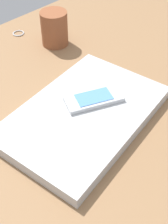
% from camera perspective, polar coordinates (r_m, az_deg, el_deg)
% --- Properties ---
extents(desk_surface, '(1.20, 0.80, 0.03)m').
position_cam_1_polar(desk_surface, '(0.68, -1.22, 1.50)').
color(desk_surface, olive).
rests_on(desk_surface, ground).
extents(laptop_closed, '(0.36, 0.26, 0.03)m').
position_cam_1_polar(laptop_closed, '(0.62, 0.00, -0.49)').
color(laptop_closed, '#B7BABC').
rests_on(laptop_closed, desk_surface).
extents(cell_phone_on_laptop, '(0.13, 0.10, 0.01)m').
position_cam_1_polar(cell_phone_on_laptop, '(0.63, 1.71, 2.42)').
color(cell_phone_on_laptop, silver).
rests_on(cell_phone_on_laptop, laptop_closed).
extents(key_ring, '(0.03, 0.03, 0.00)m').
position_cam_1_polar(key_ring, '(0.92, -12.08, 14.12)').
color(key_ring, silver).
rests_on(key_ring, desk_surface).
extents(pen_cup, '(0.07, 0.07, 0.09)m').
position_cam_1_polar(pen_cup, '(0.84, -5.53, 15.21)').
color(pen_cup, brown).
rests_on(pen_cup, desk_surface).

